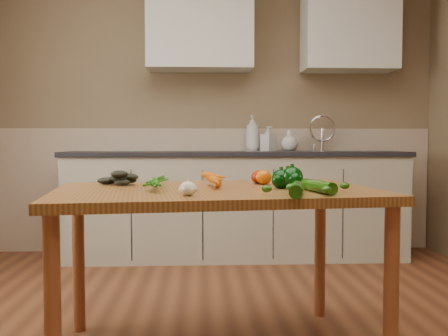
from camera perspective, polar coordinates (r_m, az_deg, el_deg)
room at (r=2.21m, az=-0.23°, el=9.95°), size 4.04×5.04×2.64m
counter_run at (r=4.25m, az=1.49°, el=-4.05°), size 2.84×0.64×1.14m
upper_cabinets at (r=4.49m, az=5.36°, el=15.48°), size 2.15×0.35×0.70m
table at (r=2.28m, az=-0.97°, el=-4.48°), size 1.54×1.09×0.77m
soap_bottle_a at (r=4.41m, az=3.27°, el=4.04°), size 0.13×0.13×0.32m
soap_bottle_b at (r=4.35m, az=5.05°, el=3.36°), size 0.14×0.14×0.22m
soap_bottle_c at (r=4.43m, az=7.49°, el=3.17°), size 0.21×0.21×0.19m
carrot_bunch at (r=2.30m, az=-3.19°, el=-1.39°), size 0.29×0.24×0.07m
leafy_greens at (r=2.51m, az=-11.92°, el=-0.74°), size 0.20×0.18×0.10m
garlic_bulb at (r=1.96m, az=-4.13°, el=-2.36°), size 0.07×0.07×0.06m
pepper_a at (r=2.28m, az=6.53°, el=-1.28°), size 0.09×0.09×0.09m
pepper_b at (r=2.42m, az=7.28°, el=-1.06°), size 0.08×0.08×0.08m
pepper_c at (r=2.27m, az=7.80°, el=-1.13°), size 0.10×0.10×0.10m
tomato_a at (r=2.53m, az=3.96°, el=-1.04°), size 0.07×0.07×0.07m
tomato_b at (r=2.49m, az=4.56°, el=-1.05°), size 0.08×0.08×0.07m
tomato_c at (r=2.51m, az=6.92°, el=-1.06°), size 0.08×0.08×0.07m
zucchini_a at (r=2.12m, az=10.72°, el=-2.08°), size 0.11×0.25×0.05m
zucchini_b at (r=1.98m, az=8.28°, el=-2.42°), size 0.10×0.24×0.05m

